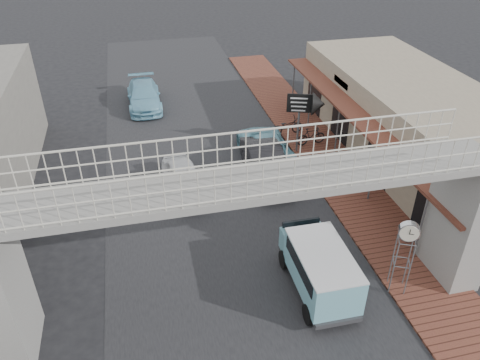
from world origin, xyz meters
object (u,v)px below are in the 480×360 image
motorcycle_near (287,126)px  angkot_curb (265,146)px  white_hatchback (184,179)px  angkot_far (144,96)px  street_clock (408,235)px  arrow_sign (316,105)px  angkot_van (320,265)px  motorcycle_far (311,136)px  dark_sedan (265,163)px

motorcycle_near → angkot_curb: bearing=131.4°
angkot_curb → motorcycle_near: bearing=-130.9°
white_hatchback → angkot_far: 10.77m
motorcycle_near → street_clock: 12.82m
white_hatchback → arrow_sign: size_ratio=1.17×
white_hatchback → angkot_curb: 5.14m
angkot_van → arrow_sign: (3.47, 9.73, 1.62)m
white_hatchback → motorcycle_far: 8.04m
dark_sedan → motorcycle_near: bearing=60.7°
angkot_curb → motorcycle_far: angkot_curb is taller
angkot_van → motorcycle_near: bearing=77.5°
angkot_van → street_clock: (2.79, -0.61, 1.31)m
angkot_van → arrow_sign: 10.45m
motorcycle_near → angkot_van: bearing=159.6°
dark_sedan → arrow_sign: arrow_sign is taller
angkot_curb → angkot_far: angkot_far is taller
white_hatchback → angkot_far: bearing=90.0°
angkot_far → arrow_sign: size_ratio=1.49×
white_hatchback → angkot_far: size_ratio=0.79×
white_hatchback → angkot_van: angkot_van is taller
angkot_van → motorcycle_far: bearing=71.2°
angkot_far → angkot_van: 19.01m
motorcycle_far → angkot_curb: bearing=99.1°
angkot_far → street_clock: street_clock is taller
street_clock → dark_sedan: bearing=131.2°
motorcycle_near → arrow_sign: arrow_sign is taller
street_clock → white_hatchback: bearing=153.6°
white_hatchback → dark_sedan: dark_sedan is taller
angkot_van → motorcycle_near: angkot_van is taller
white_hatchback → street_clock: (6.59, -8.23, 1.87)m
angkot_curb → angkot_far: size_ratio=1.00×
angkot_far → motorcycle_near: size_ratio=2.62×
angkot_van → street_clock: bearing=-11.9°
white_hatchback → motorcycle_far: white_hatchback is taller
white_hatchback → street_clock: size_ratio=1.36×
motorcycle_far → white_hatchback: bearing=106.5°
angkot_curb → motorcycle_near: (1.95, 2.23, -0.10)m
angkot_van → dark_sedan: bearing=88.4°
angkot_far → arrow_sign: 12.28m
dark_sedan → street_clock: bearing=-71.9°
dark_sedan → angkot_van: size_ratio=1.21×
angkot_curb → motorcycle_near: 2.96m
street_clock → motorcycle_far: bearing=110.3°
angkot_far → angkot_van: (5.03, -18.33, 0.50)m
angkot_far → dark_sedan: bearing=-63.0°
dark_sedan → angkot_curb: dark_sedan is taller
dark_sedan → street_clock: (2.50, -8.53, 1.76)m
motorcycle_far → arrow_sign: (-0.22, -0.81, 2.25)m
angkot_far → white_hatchback: bearing=-83.6°
dark_sedan → angkot_van: 7.94m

